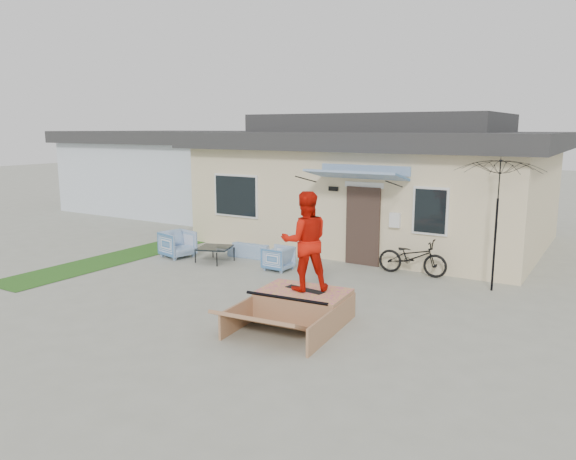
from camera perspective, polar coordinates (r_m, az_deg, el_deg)
The scene contains 13 objects.
ground at distance 11.75m, azimuth -5.91°, elevation -7.47°, with size 90.00×90.00×0.00m, color gray.
grass_strip at distance 16.61m, azimuth -16.01°, elevation -2.48°, with size 1.40×8.00×0.01m, color #235419.
house at distance 18.25m, azimuth 9.49°, elevation 5.09°, with size 10.80×8.49×4.10m.
neighbor_house at distance 25.68m, azimuth -11.04°, elevation 6.22°, with size 8.60×7.60×3.50m.
loveseat at distance 15.66m, azimuth -3.53°, elevation -1.80°, with size 1.46×0.43×0.57m, color #2D66A4.
armchair_left at distance 15.93m, azimuth -11.37°, elevation -1.30°, with size 0.81×0.76×0.83m, color #2D66A4.
armchair_right at distance 14.22m, azimuth -1.04°, elevation -2.82°, with size 0.66×0.62×0.68m, color #2D66A4.
coffee_table at distance 15.24m, azimuth -7.60°, elevation -2.52°, with size 0.84×0.84×0.42m, color black.
bicycle at distance 14.05m, azimuth 12.80°, elevation -2.35°, with size 0.60×1.73×1.11m, color black.
patio_umbrella at distance 12.98m, azimuth 20.83°, elevation 1.54°, with size 2.01×1.87×2.20m.
skate_ramp at distance 10.65m, azimuth 1.63°, elevation -7.77°, with size 1.66×2.21×0.55m, color #986946, non-canonical shape.
skateboard at distance 10.61m, azimuth 1.77°, elevation -6.13°, with size 0.83×0.21×0.05m, color black.
skater at distance 10.37m, azimuth 1.80°, elevation -0.98°, with size 0.93×0.72×1.89m, color red.
Camera 1 is at (6.86, -8.83, 3.61)m, focal length 34.31 mm.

